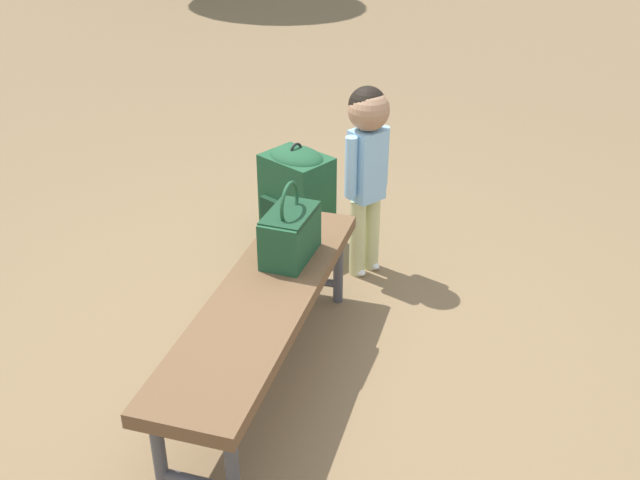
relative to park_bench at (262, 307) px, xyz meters
The scene contains 5 objects.
ground_plane 0.53m from the park_bench, ahead, with size 40.00×40.00×0.00m, color brown.
park_bench is the anchor object (origin of this frame).
handbag 0.38m from the park_bench, ahead, with size 0.34×0.22×0.37m.
child_standing 1.10m from the park_bench, ahead, with size 0.26×0.21×1.04m.
backpack_large 1.27m from the park_bench, 21.72° to the left, with size 0.38×0.43×0.62m.
Camera 1 is at (-2.54, -1.36, 2.15)m, focal length 41.85 mm.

